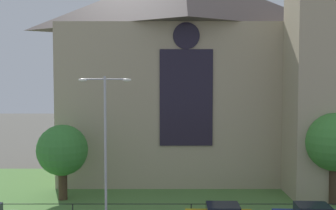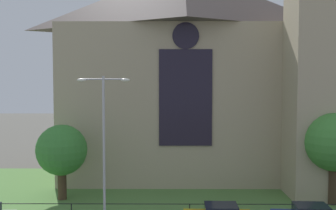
% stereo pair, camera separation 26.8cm
% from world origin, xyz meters
% --- Properties ---
extents(ground, '(160.00, 160.00, 0.00)m').
position_xyz_m(ground, '(0.00, 10.00, 0.00)').
color(ground, '#56544C').
extents(grass_verge, '(120.00, 20.00, 0.01)m').
position_xyz_m(grass_verge, '(0.00, 8.00, 0.00)').
color(grass_verge, '#517F3D').
rests_on(grass_verge, ground).
extents(church_building, '(23.20, 16.20, 26.00)m').
position_xyz_m(church_building, '(3.18, 15.52, 10.27)').
color(church_building, tan).
rests_on(church_building, ground).
extents(iron_railing, '(30.85, 0.07, 1.13)m').
position_xyz_m(iron_railing, '(2.41, 2.50, 0.97)').
color(iron_railing, black).
rests_on(iron_railing, ground).
extents(tree_right_near, '(4.28, 4.28, 6.77)m').
position_xyz_m(tree_right_near, '(13.11, 6.08, 4.58)').
color(tree_right_near, '#423021').
rests_on(tree_right_near, ground).
extents(tree_left_near, '(3.88, 3.88, 5.77)m').
position_xyz_m(tree_left_near, '(-7.17, 7.21, 3.78)').
color(tree_left_near, '#423021').
rests_on(tree_left_near, ground).
extents(streetlamp_near, '(3.37, 0.26, 9.39)m').
position_xyz_m(streetlamp_near, '(-3.11, 2.40, 5.87)').
color(streetlamp_near, '#B2B2B7').
rests_on(streetlamp_near, ground).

